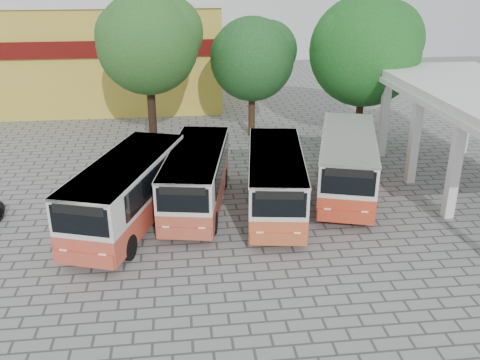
{
  "coord_description": "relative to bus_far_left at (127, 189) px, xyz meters",
  "views": [
    {
      "loc": [
        -4.51,
        -19.45,
        11.12
      ],
      "look_at": [
        -1.71,
        3.84,
        1.5
      ],
      "focal_mm": 40.0,
      "sensor_mm": 36.0,
      "label": 1
    }
  ],
  "objects": [
    {
      "name": "shophouse_block",
      "position": [
        -4.11,
        23.34,
        2.38
      ],
      "size": [
        20.4,
        10.4,
        8.3
      ],
      "color": "gold",
      "rests_on": "ground"
    },
    {
      "name": "ground",
      "position": [
        6.89,
        -2.65,
        -1.79
      ],
      "size": [
        90.0,
        90.0,
        0.0
      ],
      "primitive_type": "plane",
      "color": "gray",
      "rests_on": "ground"
    },
    {
      "name": "bus_centre_left",
      "position": [
        3.14,
        1.6,
        -0.11
      ],
      "size": [
        3.83,
        8.37,
        2.89
      ],
      "rotation": [
        0.0,
        0.0,
        -0.18
      ],
      "color": "#B14A32",
      "rests_on": "ground"
    },
    {
      "name": "bus_far_right",
      "position": [
        10.78,
        2.4,
        0.01
      ],
      "size": [
        5.04,
        9.15,
        3.11
      ],
      "rotation": [
        0.0,
        0.0,
        -0.3
      ],
      "color": "#C0391D",
      "rests_on": "ground"
    },
    {
      "name": "bus_centre_right",
      "position": [
        6.8,
        0.72,
        -0.1
      ],
      "size": [
        3.61,
        8.39,
        2.92
      ],
      "rotation": [
        0.0,
        0.0,
        -0.15
      ],
      "color": "#C0522B",
      "rests_on": "ground"
    },
    {
      "name": "tree_middle",
      "position": [
        7.44,
        12.82,
        3.6
      ],
      "size": [
        5.74,
        5.47,
        7.94
      ],
      "color": "#402D18",
      "rests_on": "ground"
    },
    {
      "name": "tree_right",
      "position": [
        14.25,
        10.66,
        4.37
      ],
      "size": [
        7.27,
        6.92,
        9.39
      ],
      "color": "#37200E",
      "rests_on": "ground"
    },
    {
      "name": "tree_left",
      "position": [
        0.86,
        10.99,
        4.98
      ],
      "size": [
        6.43,
        6.12,
        9.63
      ],
      "color": "black",
      "rests_on": "ground"
    },
    {
      "name": "bus_far_left",
      "position": [
        0.0,
        0.0,
        0.0
      ],
      "size": [
        5.21,
        9.12,
        3.09
      ],
      "rotation": [
        0.0,
        0.0,
        -0.33
      ],
      "color": "#C0452D",
      "rests_on": "ground"
    }
  ]
}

